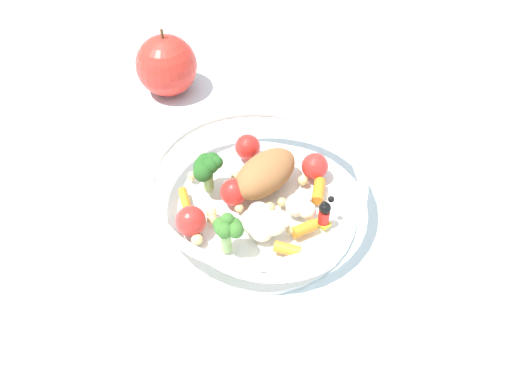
% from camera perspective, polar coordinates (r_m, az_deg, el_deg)
% --- Properties ---
extents(ground_plane, '(2.40, 2.40, 0.00)m').
position_cam_1_polar(ground_plane, '(0.58, 2.15, -1.81)').
color(ground_plane, silver).
extents(food_container, '(0.22, 0.22, 0.06)m').
position_cam_1_polar(food_container, '(0.56, 0.00, 0.05)').
color(food_container, white).
rests_on(food_container, ground_plane).
extents(loose_apple, '(0.08, 0.08, 0.09)m').
position_cam_1_polar(loose_apple, '(0.73, -9.43, 13.04)').
color(loose_apple, red).
rests_on(loose_apple, ground_plane).
extents(folded_napkin, '(0.14, 0.15, 0.01)m').
position_cam_1_polar(folded_napkin, '(0.50, 17.36, -16.54)').
color(folded_napkin, white).
rests_on(folded_napkin, ground_plane).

